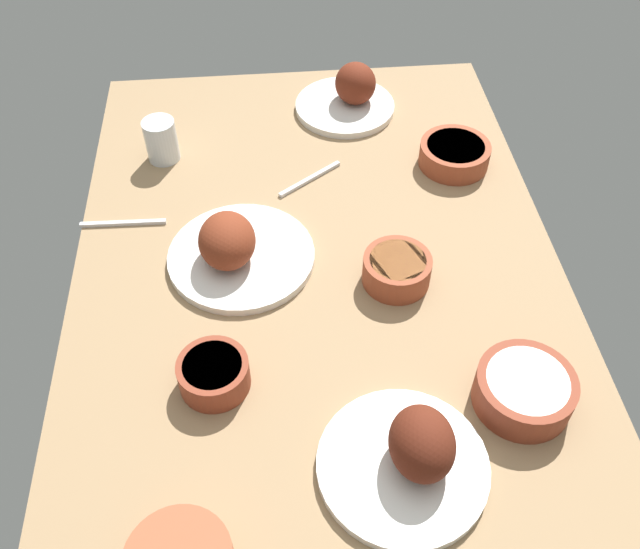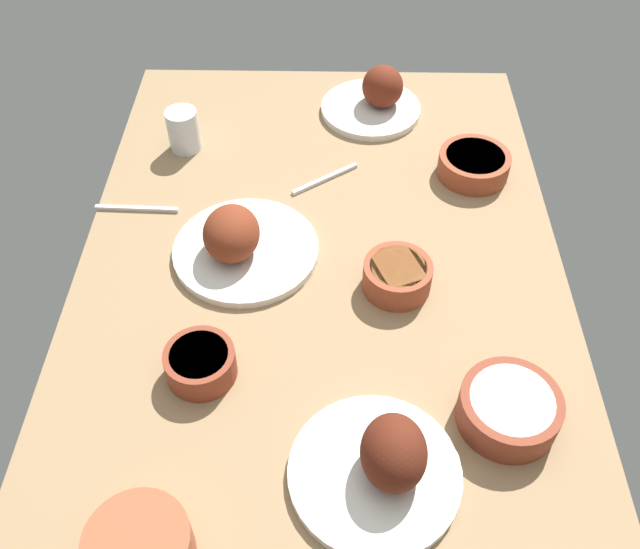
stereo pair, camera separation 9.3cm
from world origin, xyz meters
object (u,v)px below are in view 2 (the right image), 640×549
Objects in this scene: plate_near_viewer at (384,463)px; water_tumbler at (183,130)px; plate_far_side at (239,242)px; bowl_soup at (397,275)px; spoon_loose at (325,179)px; fork_loose at (137,209)px; bowl_potatoes at (200,363)px; plate_center_main at (377,98)px; bowl_sauce at (474,164)px; bowl_cream at (509,409)px; bowl_onions at (139,548)px.

plate_near_viewer is 85.69cm from water_tumbler.
plate_far_side is at bearing -150.32° from plate_near_viewer.
spoon_loose is at bearing -155.70° from bowl_soup.
plate_far_side is at bearing -26.73° from fork_loose.
plate_near_viewer is 33.15cm from bowl_potatoes.
plate_center_main reaches higher than bowl_soup.
spoon_loose is (2.60, -30.91, -2.30)cm from bowl_sauce.
bowl_potatoes is at bearing -99.11° from bowl_cream.
plate_center_main is 79.88cm from bowl_potatoes.
bowl_sauce is 0.92× the size of spoon_loose.
bowl_potatoes is 42.73cm from fork_loose.
bowl_sauce is at bearing 135.49° from bowl_potatoes.
plate_center_main is 44.69cm from water_tumbler.
plate_center_main reaches higher than bowl_onions.
plate_near_viewer is at bearing -48.11° from fork_loose.
plate_center_main is at bearing -178.23° from bowl_soup.
water_tumbler is at bearing -155.07° from plate_far_side.
bowl_soup reaches higher than bowl_sauce.
bowl_potatoes is (26.66, -3.57, -0.44)cm from plate_far_side.
bowl_onions is at bearing -76.26° from fork_loose.
plate_near_viewer is 1.57× the size of spoon_loose.
bowl_soup is (-26.87, -15.30, -0.21)cm from bowl_cream.
bowl_cream is at bearing 112.93° from bowl_onions.
plate_far_side reaches higher than bowl_cream.
water_tumbler is (-58.85, -11.39, 1.75)cm from bowl_potatoes.
plate_near_viewer reaches higher than bowl_soup.
plate_near_viewer is 1.79× the size of bowl_onions.
plate_far_side is 55.91cm from bowl_cream.
bowl_cream reaches higher than fork_loose.
bowl_cream is 1.10× the size of bowl_onions.
bowl_sauce is 62.06cm from water_tumbler.
bowl_soup is (54.51, 1.69, -0.43)cm from plate_center_main.
plate_far_side is 1.78× the size of bowl_cream.
bowl_onions is (80.50, -54.06, 0.68)cm from bowl_sauce.
spoon_loose is at bearing -24.41° from plate_center_main.
plate_near_viewer is at bearing -17.69° from bowl_sauce.
bowl_sauce is at bearing 82.74° from water_tumbler.
plate_far_side is 2.95× the size of water_tumbler.
bowl_sauce is at bearing 150.85° from bowl_soup.
spoon_loose is at bearing 158.33° from bowl_potatoes.
fork_loose is at bearing -54.32° from plate_center_main.
water_tumbler reaches higher than bowl_soup.
plate_center_main is 1.38× the size of fork_loose.
bowl_potatoes reaches higher than fork_loose.
plate_near_viewer is at bearing 27.71° from water_tumbler.
plate_far_side is at bearing 172.41° from bowl_onions.
bowl_onions is 69.60cm from fork_loose.
fork_loose is (-11.88, -21.84, -2.92)cm from plate_far_side.
bowl_soup is at bearing 47.86° from water_tumbler.
bowl_potatoes is 29.76cm from bowl_onions.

